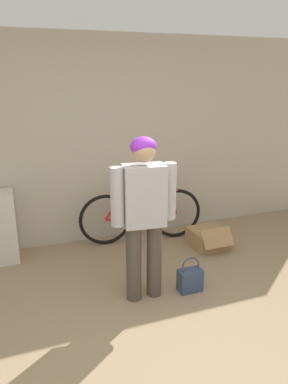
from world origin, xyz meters
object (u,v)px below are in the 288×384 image
bicycle (141,215)px  handbag (190,279)px  cardboard_box (208,238)px  person (144,208)px

bicycle → handbag: bearing=-81.6°
bicycle → cardboard_box: 0.91m
bicycle → handbag: size_ratio=4.35×
person → bicycle: size_ratio=0.98×
handbag → cardboard_box: 1.11m
person → bicycle: (0.44, 1.25, -0.58)m
bicycle → cardboard_box: size_ratio=3.06×
person → handbag: person is taller
handbag → cardboard_box: bearing=50.7°
person → handbag: 0.94m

